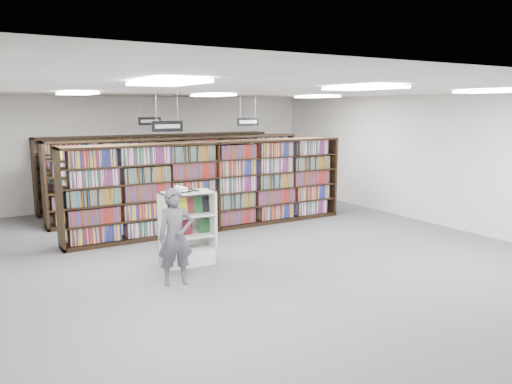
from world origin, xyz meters
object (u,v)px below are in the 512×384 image
bookshelf_row_near (214,186)px  open_book (182,190)px  shopper (176,237)px  endcap_display (187,239)px

bookshelf_row_near → open_book: bookshelf_row_near is taller
shopper → open_book: bearing=69.6°
shopper → bookshelf_row_near: bearing=63.2°
endcap_display → bookshelf_row_near: bearing=56.2°
bookshelf_row_near → shopper: (-2.20, -3.08, -0.25)m
open_book → shopper: 1.19m
shopper → endcap_display: bearing=66.2°
endcap_display → shopper: size_ratio=0.86×
bookshelf_row_near → endcap_display: bookshelf_row_near is taller
endcap_display → open_book: bearing=-161.1°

